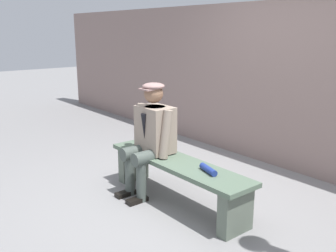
# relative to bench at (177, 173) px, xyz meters

# --- Properties ---
(ground_plane) EXTENTS (30.00, 30.00, 0.00)m
(ground_plane) POSITION_rel_bench_xyz_m (0.00, 0.00, -0.33)
(ground_plane) COLOR gray
(bench) EXTENTS (1.89, 0.43, 0.47)m
(bench) POSITION_rel_bench_xyz_m (0.00, 0.00, 0.00)
(bench) COLOR #536755
(bench) RESTS_ON ground
(seated_man) EXTENTS (0.57, 0.61, 1.26)m
(seated_man) POSITION_rel_bench_xyz_m (0.38, 0.06, 0.36)
(seated_man) COLOR gray
(seated_man) RESTS_ON ground
(rolled_magazine) EXTENTS (0.26, 0.13, 0.06)m
(rolled_magazine) POSITION_rel_bench_xyz_m (-0.45, -0.01, 0.17)
(rolled_magazine) COLOR navy
(rolled_magazine) RESTS_ON bench
(stadium_wall) EXTENTS (12.00, 0.24, 2.19)m
(stadium_wall) POSITION_rel_bench_xyz_m (0.00, -1.91, 0.76)
(stadium_wall) COLOR gray
(stadium_wall) RESTS_ON ground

